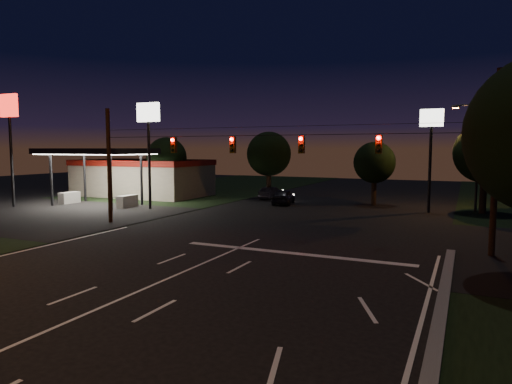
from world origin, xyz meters
The scene contains 17 objects.
ground centered at (0.00, 0.00, 0.00)m, with size 140.00×140.00×0.00m, color black.
cross_street_left centered at (-20.00, 16.00, 0.00)m, with size 20.00×16.00×0.02m, color black.
stop_bar centered at (3.00, 11.50, 0.01)m, with size 12.00×0.50×0.01m, color silver.
utility_pole_right centered at (12.00, 15.00, 0.00)m, with size 0.30×0.30×9.00m, color black.
utility_pole_left centered at (-12.00, 15.00, 0.00)m, with size 0.28×0.28×8.00m, color black.
signal_span centered at (0.00, 14.96, 5.50)m, with size 24.00×0.40×1.56m.
gas_station centered at (-21.86, 30.39, 2.38)m, with size 14.20×16.10×5.25m.
pole_sign_left_near centered at (-14.00, 22.00, 6.98)m, with size 2.20×0.30×9.10m.
pole_sign_left_far centered at (-26.00, 18.00, 7.61)m, with size 2.00×0.30×10.00m.
pole_sign_right centered at (8.00, 30.00, 6.24)m, with size 1.80×0.30×8.40m.
street_light_right_far centered at (11.24, 32.00, 5.24)m, with size 2.20×0.35×9.00m.
tree_far_a centered at (-17.98, 30.12, 4.26)m, with size 4.20×4.20×6.42m.
tree_far_b centered at (-7.98, 34.13, 4.61)m, with size 4.60×4.60×6.98m.
tree_far_c centered at (3.02, 33.10, 3.90)m, with size 3.80×3.80×5.86m.
tree_far_d centered at (12.02, 31.13, 4.83)m, with size 4.80×4.80×7.30m.
car_oncoming_a centered at (-4.87, 30.19, 0.72)m, with size 1.71×4.25×1.45m, color black.
car_oncoming_b centered at (-7.81, 34.12, 0.61)m, with size 1.30×3.71×1.22m, color black.
Camera 1 is at (10.79, -9.61, 5.22)m, focal length 32.00 mm.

